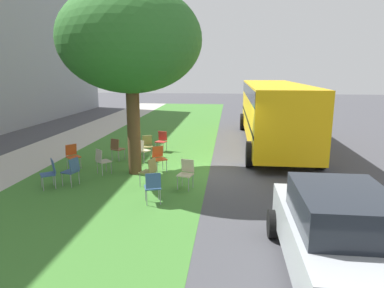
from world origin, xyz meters
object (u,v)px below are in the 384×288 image
(chair_11, at_px, (72,169))
(school_bus, at_px, (273,108))
(chair_0, at_px, (142,149))
(chair_4, at_px, (73,155))
(chair_3, at_px, (159,157))
(chair_1, at_px, (186,172))
(street_tree, at_px, (130,41))
(chair_6, at_px, (102,160))
(chair_10, at_px, (117,148))
(chair_7, at_px, (50,171))
(parked_car, at_px, (337,235))
(chair_2, at_px, (153,185))
(chair_9, at_px, (162,140))
(chair_8, at_px, (148,144))
(chair_5, at_px, (150,170))

(chair_11, distance_m, school_bus, 9.65)
(chair_0, xyz_separation_m, chair_4, (-1.13, 2.28, 0.00))
(chair_3, distance_m, school_bus, 6.74)
(chair_1, xyz_separation_m, chair_4, (1.64, 4.35, 0.00))
(street_tree, bearing_deg, chair_6, 103.03)
(chair_10, bearing_deg, chair_6, -177.31)
(chair_0, relative_size, chair_1, 1.00)
(chair_7, bearing_deg, parked_car, -118.27)
(chair_2, bearing_deg, chair_4, 50.80)
(chair_3, bearing_deg, chair_2, -171.24)
(chair_6, bearing_deg, chair_9, -21.26)
(street_tree, height_order, chair_11, street_tree)
(chair_1, distance_m, chair_2, 1.51)
(chair_8, bearing_deg, street_tree, -177.52)
(chair_6, bearing_deg, chair_5, -118.34)
(street_tree, distance_m, parked_car, 8.37)
(street_tree, distance_m, chair_11, 4.47)
(chair_0, height_order, chair_8, same)
(chair_4, relative_size, chair_9, 1.00)
(chair_2, bearing_deg, chair_3, 8.76)
(chair_4, distance_m, chair_9, 4.00)
(street_tree, xyz_separation_m, chair_0, (1.43, 0.11, -3.91))
(chair_11, relative_size, parked_car, 0.24)
(chair_3, xyz_separation_m, parked_car, (-5.98, -4.28, 0.32))
(chair_7, relative_size, parked_car, 0.24)
(chair_9, xyz_separation_m, school_bus, (1.96, -4.97, 1.24))
(chair_1, bearing_deg, chair_4, 69.41)
(chair_2, bearing_deg, chair_10, 29.68)
(chair_9, bearing_deg, street_tree, 175.03)
(chair_3, height_order, parked_car, parked_car)
(chair_0, height_order, chair_5, same)
(street_tree, relative_size, chair_8, 6.99)
(chair_8, distance_m, chair_11, 4.03)
(chair_8, height_order, parked_car, parked_car)
(chair_5, bearing_deg, school_bus, -34.24)
(chair_5, relative_size, chair_11, 1.00)
(street_tree, bearing_deg, chair_10, 36.76)
(chair_6, xyz_separation_m, parked_car, (-5.37, -6.13, 0.32))
(chair_11, bearing_deg, chair_8, -21.44)
(chair_1, relative_size, chair_11, 1.00)
(chair_2, xyz_separation_m, school_bus, (7.89, -4.01, 1.24))
(chair_4, height_order, chair_5, same)
(chair_0, distance_m, chair_10, 1.07)
(chair_0, distance_m, chair_9, 1.88)
(chair_6, distance_m, chair_9, 3.78)
(chair_4, height_order, chair_11, same)
(chair_3, xyz_separation_m, chair_5, (-1.63, -0.05, 0.00))
(chair_6, bearing_deg, chair_2, -136.00)
(street_tree, height_order, chair_6, street_tree)
(chair_0, bearing_deg, chair_7, 147.82)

